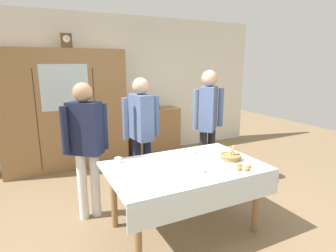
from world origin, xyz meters
TOP-DOWN VIEW (x-y plane):
  - ground_plane at (0.00, 0.00)m, footprint 12.00×12.00m
  - back_wall at (0.00, 2.65)m, footprint 6.40×0.10m
  - dining_table at (0.00, -0.24)m, footprint 1.65×1.06m
  - wall_cabinet at (-0.90, 2.35)m, footprint 2.07×0.46m
  - mantel_clock at (-0.80, 2.35)m, footprint 0.18×0.11m
  - bookshelf_low at (0.79, 2.41)m, footprint 1.02×0.35m
  - book_stack at (0.79, 2.41)m, footprint 0.18×0.21m
  - tea_cup_far_left at (-0.62, 0.18)m, footprint 0.13×0.13m
  - tea_cup_center at (0.05, -0.45)m, footprint 0.13×0.13m
  - tea_cup_near_right at (0.27, 0.09)m, footprint 0.13×0.13m
  - bread_basket at (0.56, -0.27)m, footprint 0.24×0.24m
  - pastry_plate at (0.47, -0.58)m, footprint 0.28×0.28m
  - spoon_far_left at (0.68, -0.02)m, footprint 0.12×0.02m
  - spoon_center at (-0.08, -0.09)m, footprint 0.12×0.02m
  - person_beside_shelf at (0.91, 0.69)m, footprint 0.52×0.40m
  - person_behind_table_left at (-0.89, 0.53)m, footprint 0.52×0.38m
  - person_by_cabinet at (-0.11, 0.78)m, footprint 0.52×0.38m

SIDE VIEW (x-z plane):
  - ground_plane at x=0.00m, z-range 0.00..0.00m
  - bookshelf_low at x=0.79m, z-range 0.00..0.93m
  - dining_table at x=0.00m, z-range 0.28..1.04m
  - spoon_far_left at x=0.68m, z-range 0.76..0.77m
  - spoon_center at x=-0.08m, z-range 0.76..0.77m
  - pastry_plate at x=0.47m, z-range 0.75..0.80m
  - tea_cup_far_left at x=-0.62m, z-range 0.75..0.82m
  - tea_cup_center at x=0.05m, z-range 0.76..0.82m
  - tea_cup_near_right at x=0.27m, z-range 0.76..0.82m
  - bread_basket at x=0.56m, z-range 0.71..0.87m
  - person_behind_table_left at x=-0.89m, z-range 0.17..1.80m
  - book_stack at x=0.79m, z-range 0.93..1.05m
  - person_by_cabinet at x=-0.11m, z-range 0.18..1.82m
  - wall_cabinet at x=-0.90m, z-range 0.00..2.06m
  - person_beside_shelf at x=0.91m, z-range 0.20..1.93m
  - back_wall at x=0.00m, z-range 0.00..2.70m
  - mantel_clock at x=-0.80m, z-range 2.06..2.30m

